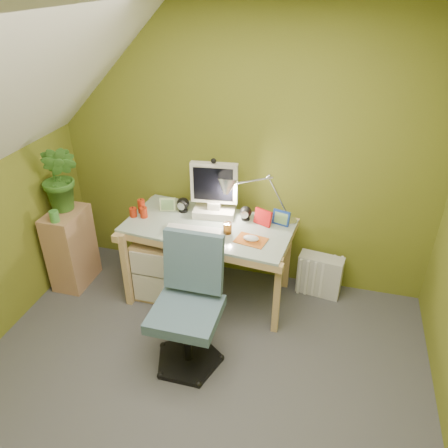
% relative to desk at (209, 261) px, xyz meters
% --- Properties ---
extents(floor, '(3.20, 3.20, 0.01)m').
position_rel_desk_xyz_m(floor, '(0.18, -1.18, -0.36)').
color(floor, '#48484D').
rests_on(floor, ground).
extents(wall_back, '(3.20, 0.01, 2.40)m').
position_rel_desk_xyz_m(wall_back, '(0.18, 0.42, 0.84)').
color(wall_back, olive).
rests_on(wall_back, floor).
extents(desk, '(1.39, 0.79, 0.71)m').
position_rel_desk_xyz_m(desk, '(0.00, 0.00, 0.00)').
color(desk, tan).
rests_on(desk, floor).
extents(monitor, '(0.39, 0.25, 0.50)m').
position_rel_desk_xyz_m(monitor, '(0.00, 0.18, 0.61)').
color(monitor, beige).
rests_on(monitor, desk).
extents(speaker_left, '(0.12, 0.12, 0.13)m').
position_rel_desk_xyz_m(speaker_left, '(-0.27, 0.16, 0.42)').
color(speaker_left, black).
rests_on(speaker_left, desk).
extents(speaker_right, '(0.12, 0.12, 0.12)m').
position_rel_desk_xyz_m(speaker_right, '(0.27, 0.16, 0.42)').
color(speaker_right, black).
rests_on(speaker_right, desk).
extents(keyboard, '(0.45, 0.17, 0.02)m').
position_rel_desk_xyz_m(keyboard, '(-0.08, -0.14, 0.37)').
color(keyboard, white).
rests_on(keyboard, desk).
extents(mousepad, '(0.26, 0.20, 0.01)m').
position_rel_desk_xyz_m(mousepad, '(0.38, -0.14, 0.36)').
color(mousepad, '#B5591C').
rests_on(mousepad, desk).
extents(mouse, '(0.13, 0.09, 0.04)m').
position_rel_desk_xyz_m(mouse, '(0.38, -0.14, 0.38)').
color(mouse, white).
rests_on(mouse, mousepad).
extents(amber_tumbler, '(0.07, 0.07, 0.09)m').
position_rel_desk_xyz_m(amber_tumbler, '(0.18, -0.08, 0.40)').
color(amber_tumbler, '#915115').
rests_on(amber_tumbler, desk).
extents(candle_cluster, '(0.17, 0.15, 0.12)m').
position_rel_desk_xyz_m(candle_cluster, '(-0.60, 0.01, 0.42)').
color(candle_cluster, '#AE290F').
rests_on(candle_cluster, desk).
extents(photo_frame_red, '(0.15, 0.08, 0.13)m').
position_rel_desk_xyz_m(photo_frame_red, '(0.42, 0.12, 0.42)').
color(photo_frame_red, red).
rests_on(photo_frame_red, desk).
extents(photo_frame_blue, '(0.14, 0.06, 0.12)m').
position_rel_desk_xyz_m(photo_frame_blue, '(0.56, 0.16, 0.42)').
color(photo_frame_blue, navy).
rests_on(photo_frame_blue, desk).
extents(photo_frame_green, '(0.14, 0.05, 0.12)m').
position_rel_desk_xyz_m(photo_frame_green, '(-0.40, 0.14, 0.41)').
color(photo_frame_green, '#AFC788').
rests_on(photo_frame_green, desk).
extents(desk_lamp, '(0.58, 0.25, 0.62)m').
position_rel_desk_xyz_m(desk_lamp, '(0.45, 0.18, 0.66)').
color(desk_lamp, silver).
rests_on(desk_lamp, desk).
extents(side_ledge, '(0.27, 0.41, 0.72)m').
position_rel_desk_xyz_m(side_ledge, '(-1.23, -0.13, 0.00)').
color(side_ledge, tan).
rests_on(side_ledge, floor).
extents(potted_plant, '(0.34, 0.28, 0.59)m').
position_rel_desk_xyz_m(potted_plant, '(-1.23, -0.08, 0.66)').
color(potted_plant, '#376C24').
rests_on(potted_plant, side_ledge).
extents(green_cup, '(0.08, 0.08, 0.10)m').
position_rel_desk_xyz_m(green_cup, '(-1.21, -0.28, 0.41)').
color(green_cup, '#47943E').
rests_on(green_cup, side_ledge).
extents(task_chair, '(0.52, 0.52, 0.94)m').
position_rel_desk_xyz_m(task_chair, '(0.07, -0.78, 0.12)').
color(task_chair, '#445E70').
rests_on(task_chair, floor).
extents(radiator, '(0.39, 0.20, 0.37)m').
position_rel_desk_xyz_m(radiator, '(0.92, 0.28, -0.17)').
color(radiator, silver).
rests_on(radiator, floor).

